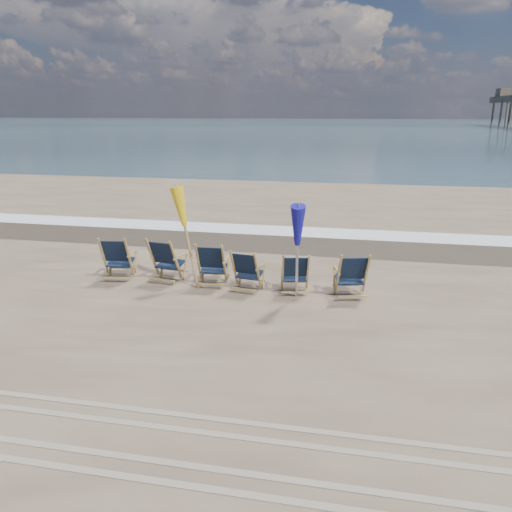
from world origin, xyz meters
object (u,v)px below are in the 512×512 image
at_px(beach_chair_1, 176,262).
at_px(beach_chair_4, 308,274).
at_px(beach_chair_5, 366,276).
at_px(umbrella_yellow, 187,211).
at_px(umbrella_blue, 298,226).
at_px(beach_chair_3, 257,272).
at_px(beach_chair_0, 129,259).
at_px(beach_chair_2, 224,265).

distance_m(beach_chair_1, beach_chair_4, 2.98).
relative_size(beach_chair_5, umbrella_yellow, 0.46).
bearing_deg(umbrella_yellow, umbrella_blue, -9.08).
bearing_deg(umbrella_blue, beach_chair_3, 163.90).
relative_size(beach_chair_0, beach_chair_1, 1.00).
distance_m(beach_chair_3, umbrella_yellow, 2.00).
distance_m(beach_chair_2, beach_chair_3, 0.82).
relative_size(beach_chair_1, umbrella_yellow, 0.48).
bearing_deg(umbrella_yellow, beach_chair_2, 6.15).
relative_size(beach_chair_3, beach_chair_5, 0.94).
bearing_deg(beach_chair_1, beach_chair_0, 8.50).
bearing_deg(umbrella_blue, beach_chair_4, 64.30).
xyz_separation_m(beach_chair_0, beach_chair_5, (5.32, -0.11, -0.02)).
height_order(beach_chair_0, umbrella_yellow, umbrella_yellow).
bearing_deg(beach_chair_1, beach_chair_3, -177.83).
bearing_deg(beach_chair_0, umbrella_blue, 165.47).
height_order(beach_chair_2, umbrella_blue, umbrella_blue).
xyz_separation_m(beach_chair_3, beach_chair_5, (2.27, 0.12, 0.03)).
bearing_deg(beach_chair_1, umbrella_blue, 179.13).
bearing_deg(umbrella_blue, beach_chair_2, 164.07).
height_order(beach_chair_3, beach_chair_4, beach_chair_3).
bearing_deg(beach_chair_5, beach_chair_2, -15.36).
xyz_separation_m(beach_chair_1, beach_chair_4, (2.98, -0.08, -0.07)).
bearing_deg(beach_chair_0, umbrella_yellow, 169.03).
xyz_separation_m(beach_chair_3, umbrella_yellow, (-1.57, 0.14, 1.23)).
bearing_deg(beach_chair_1, beach_chair_4, -172.83).
relative_size(beach_chair_2, umbrella_blue, 0.49).
height_order(beach_chair_0, beach_chair_4, beach_chair_0).
distance_m(beach_chair_1, beach_chair_2, 1.13).
bearing_deg(beach_chair_5, beach_chair_1, -14.82).
bearing_deg(beach_chair_0, beach_chair_1, 172.18).
bearing_deg(umbrella_blue, beach_chair_0, 173.04).
distance_m(beach_chair_3, umbrella_blue, 1.43).
xyz_separation_m(beach_chair_4, beach_chair_5, (1.21, -0.02, 0.04)).
bearing_deg(umbrella_yellow, beach_chair_0, 176.60).
height_order(beach_chair_2, beach_chair_4, beach_chair_2).
xyz_separation_m(beach_chair_5, umbrella_blue, (-1.40, -0.37, 1.07)).
xyz_separation_m(beach_chair_2, umbrella_yellow, (-0.78, -0.08, 1.19)).
distance_m(beach_chair_5, umbrella_yellow, 4.03).
relative_size(beach_chair_0, beach_chair_4, 1.14).
distance_m(beach_chair_3, beach_chair_4, 1.07).
distance_m(beach_chair_1, beach_chair_3, 1.93).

